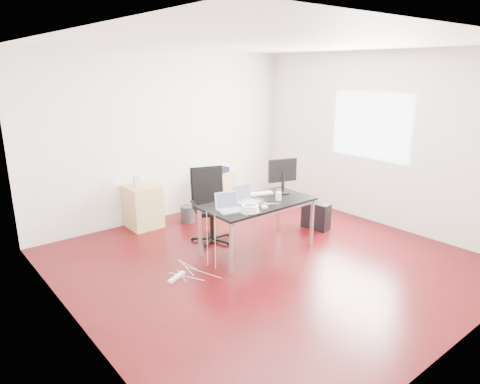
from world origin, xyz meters
TOP-DOWN VIEW (x-y plane):
  - room_shell at (0.04, 0.00)m, footprint 5.00×5.00m
  - desk at (0.15, 0.33)m, footprint 1.60×0.80m
  - office_chair at (-0.13, 1.11)m, footprint 0.61×0.63m
  - filing_cabinet_left at (-0.67, 2.23)m, footprint 0.50×0.50m
  - filing_cabinet_right at (0.81, 2.23)m, footprint 0.50×0.50m
  - pc_tower at (1.46, 0.39)m, footprint 0.26×0.47m
  - wastebasket at (0.01, 1.96)m, footprint 0.32×0.32m
  - power_strip at (-1.21, 0.32)m, footprint 0.30×0.18m
  - laptop_left at (-0.39, 0.28)m, footprint 0.38×0.32m
  - laptop_right at (0.00, 0.42)m, footprint 0.35×0.27m
  - monitor at (0.74, 0.45)m, footprint 0.45×0.26m
  - keyboard at (0.39, 0.60)m, footprint 0.46×0.28m
  - cup_white at (0.42, 0.21)m, footprint 0.09×0.09m
  - cup_brown at (0.57, 0.35)m, footprint 0.09×0.09m
  - cable_coil at (-0.24, 0.06)m, footprint 0.24×0.24m
  - power_adapter at (0.03, 0.07)m, footprint 0.09×0.09m
  - speaker at (-0.76, 2.22)m, footprint 0.09×0.08m
  - navy_garment at (0.85, 2.19)m, footprint 0.34×0.29m

SIDE VIEW (x-z plane):
  - power_strip at x=-1.21m, z-range 0.00..0.04m
  - wastebasket at x=0.01m, z-range 0.00..0.28m
  - pc_tower at x=1.46m, z-range 0.00..0.44m
  - filing_cabinet_left at x=-0.67m, z-range 0.00..0.70m
  - filing_cabinet_right at x=0.81m, z-range 0.00..0.70m
  - office_chair at x=-0.13m, z-range 0.06..1.15m
  - desk at x=0.15m, z-range 0.31..1.04m
  - keyboard at x=0.39m, z-range 0.73..0.75m
  - power_adapter at x=0.03m, z-range 0.73..0.76m
  - navy_garment at x=0.85m, z-range 0.70..0.79m
  - cup_brown at x=0.57m, z-range 0.73..0.83m
  - cable_coil at x=-0.24m, z-range 0.73..0.84m
  - laptop_left at x=-0.39m, z-range 0.67..0.90m
  - laptop_right at x=0.00m, z-range 0.67..0.90m
  - speaker at x=-0.76m, z-range 0.70..0.88m
  - cup_white at x=0.42m, z-range 0.73..0.85m
  - monitor at x=0.74m, z-range 0.76..1.27m
  - room_shell at x=0.04m, z-range -1.10..3.90m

